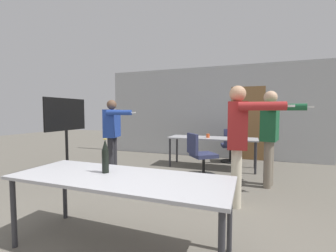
{
  "coord_description": "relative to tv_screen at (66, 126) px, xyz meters",
  "views": [
    {
      "loc": [
        1.17,
        -1.5,
        1.34
      ],
      "look_at": [
        -0.16,
        2.14,
        1.1
      ],
      "focal_mm": 24.0,
      "sensor_mm": 36.0,
      "label": 1
    }
  ],
  "objects": [
    {
      "name": "office_chair_mid_tucked",
      "position": [
        2.88,
        0.68,
        -0.62
      ],
      "size": [
        0.69,
        0.67,
        0.9
      ],
      "rotation": [
        0.0,
        0.0,
        5.38
      ],
      "color": "black",
      "rests_on": "ground_plane"
    },
    {
      "name": "back_wall",
      "position": [
        2.7,
        2.84,
        0.3
      ],
      "size": [
        6.43,
        0.12,
        2.67
      ],
      "color": "#B2B5B7",
      "rests_on": "ground_plane"
    },
    {
      "name": "person_far_watching",
      "position": [
        4.18,
        0.47,
        -0.0
      ],
      "size": [
        0.75,
        0.78,
        1.72
      ],
      "rotation": [
        0.0,
        0.0,
        -1.8
      ],
      "color": "slate",
      "rests_on": "ground_plane"
    },
    {
      "name": "beer_bottle",
      "position": [
        2.47,
        -2.0,
        -0.14
      ],
      "size": [
        0.07,
        0.07,
        0.35
      ],
      "color": "black",
      "rests_on": "conference_table_near"
    },
    {
      "name": "person_near_casual",
      "position": [
        0.94,
        0.39,
        -0.07
      ],
      "size": [
        0.85,
        0.65,
        1.61
      ],
      "rotation": [
        0.0,
        0.0,
        -1.34
      ],
      "color": "#28282D",
      "rests_on": "ground_plane"
    },
    {
      "name": "office_chair_far_right",
      "position": [
        3.38,
        2.22,
        -0.61
      ],
      "size": [
        0.56,
        0.62,
        0.91
      ],
      "rotation": [
        0.0,
        0.0,
        0.25
      ],
      "color": "black",
      "rests_on": "ground_plane"
    },
    {
      "name": "conference_table_far",
      "position": [
        2.99,
        1.52,
        -0.37
      ],
      "size": [
        2.08,
        0.68,
        0.73
      ],
      "color": "#A8A8AD",
      "rests_on": "ground_plane"
    },
    {
      "name": "conference_table_near",
      "position": [
        2.67,
        -2.07,
        -0.36
      ],
      "size": [
        2.13,
        0.78,
        0.73
      ],
      "color": "#A8A8AD",
      "rests_on": "ground_plane"
    },
    {
      "name": "tv_screen",
      "position": [
        0.0,
        0.0,
        0.0
      ],
      "size": [
        0.44,
        1.14,
        1.64
      ],
      "rotation": [
        0.0,
        0.0,
        1.57
      ],
      "color": "black",
      "rests_on": "ground_plane"
    },
    {
      "name": "person_right_polo",
      "position": [
        3.68,
        -0.56,
        -0.01
      ],
      "size": [
        0.83,
        0.68,
        1.71
      ],
      "rotation": [
        0.0,
        0.0,
        -1.48
      ],
      "color": "beige",
      "rests_on": "ground_plane"
    },
    {
      "name": "drink_cup",
      "position": [
        2.9,
        1.46,
        -0.26
      ],
      "size": [
        0.08,
        0.08,
        0.09
      ],
      "color": "#E05123",
      "rests_on": "conference_table_far"
    }
  ]
}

